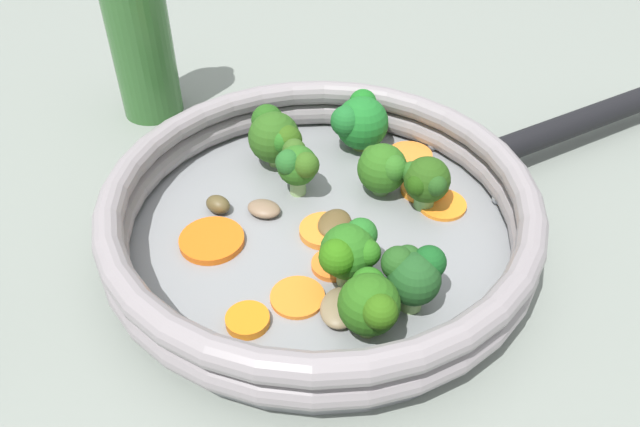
# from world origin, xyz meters

# --- Properties ---
(ground_plane) EXTENTS (4.00, 4.00, 0.00)m
(ground_plane) POSITION_xyz_m (0.00, 0.00, 0.00)
(ground_plane) COLOR gray
(skillet) EXTENTS (0.30, 0.30, 0.01)m
(skillet) POSITION_xyz_m (0.00, 0.00, 0.01)
(skillet) COLOR gray
(skillet) RESTS_ON ground_plane
(skillet_rim_wall) EXTENTS (0.32, 0.32, 0.04)m
(skillet_rim_wall) POSITION_xyz_m (0.00, 0.00, 0.03)
(skillet_rim_wall) COLOR gray
(skillet_rim_wall) RESTS_ON skillet
(skillet_handle) EXTENTS (0.03, 0.23, 0.02)m
(skillet_handle) POSITION_xyz_m (0.01, 0.26, 0.02)
(skillet_handle) COLOR black
(skillet_handle) RESTS_ON skillet
(skillet_rivet_left) EXTENTS (0.01, 0.01, 0.01)m
(skillet_rivet_left) POSITION_xyz_m (0.05, 0.13, 0.02)
(skillet_rivet_left) COLOR gray
(skillet_rivet_left) RESTS_ON skillet
(skillet_rivet_right) EXTENTS (0.01, 0.01, 0.01)m
(skillet_rivet_right) POSITION_xyz_m (-0.03, 0.14, 0.02)
(skillet_rivet_right) COLOR gray
(skillet_rivet_right) RESTS_ON skillet
(carrot_slice_0) EXTENTS (0.05, 0.05, 0.01)m
(carrot_slice_0) POSITION_xyz_m (0.01, -0.00, 0.02)
(carrot_slice_0) COLOR orange
(carrot_slice_0) RESTS_ON skillet
(carrot_slice_1) EXTENTS (0.05, 0.05, 0.00)m
(carrot_slice_1) POSITION_xyz_m (0.01, 0.09, 0.02)
(carrot_slice_1) COLOR orange
(carrot_slice_1) RESTS_ON skillet
(carrot_slice_2) EXTENTS (0.04, 0.04, 0.01)m
(carrot_slice_2) POSITION_xyz_m (0.05, -0.09, 0.02)
(carrot_slice_2) COLOR orange
(carrot_slice_2) RESTS_ON skillet
(carrot_slice_3) EXTENTS (0.05, 0.05, 0.00)m
(carrot_slice_3) POSITION_xyz_m (0.03, 0.09, 0.01)
(carrot_slice_3) COLOR orange
(carrot_slice_3) RESTS_ON skillet
(carrot_slice_4) EXTENTS (0.04, 0.04, 0.00)m
(carrot_slice_4) POSITION_xyz_m (0.04, -0.01, 0.02)
(carrot_slice_4) COLOR orange
(carrot_slice_4) RESTS_ON skillet
(carrot_slice_5) EXTENTS (0.04, 0.04, 0.00)m
(carrot_slice_5) POSITION_xyz_m (0.05, -0.05, 0.01)
(carrot_slice_5) COLOR orange
(carrot_slice_5) RESTS_ON skillet
(carrot_slice_6) EXTENTS (0.05, 0.05, 0.01)m
(carrot_slice_6) POSITION_xyz_m (-0.03, 0.11, 0.02)
(carrot_slice_6) COLOR orange
(carrot_slice_6) RESTS_ON skillet
(carrot_slice_7) EXTENTS (0.06, 0.06, 0.01)m
(carrot_slice_7) POSITION_xyz_m (-0.03, -0.07, 0.02)
(carrot_slice_7) COLOR orange
(carrot_slice_7) RESTS_ON skillet
(broccoli_floret_0) EXTENTS (0.05, 0.04, 0.04)m
(broccoli_floret_0) POSITION_xyz_m (0.10, -0.03, 0.04)
(broccoli_floret_0) COLOR olive
(broccoli_floret_0) RESTS_ON skillet
(broccoli_floret_1) EXTENTS (0.06, 0.04, 0.05)m
(broccoli_floret_1) POSITION_xyz_m (-0.09, 0.01, 0.04)
(broccoli_floret_1) COLOR #8BB55E
(broccoli_floret_1) RESTS_ON skillet
(broccoli_floret_2) EXTENTS (0.04, 0.04, 0.04)m
(broccoli_floret_2) POSITION_xyz_m (-0.05, 0.01, 0.04)
(broccoli_floret_2) COLOR #8DB16C
(broccoli_floret_2) RESTS_ON skillet
(broccoli_floret_3) EXTENTS (0.05, 0.05, 0.05)m
(broccoli_floret_3) POSITION_xyz_m (-0.07, 0.08, 0.04)
(broccoli_floret_3) COLOR #7E9E4C
(broccoli_floret_3) RESTS_ON skillet
(broccoli_floret_4) EXTENTS (0.04, 0.04, 0.04)m
(broccoli_floret_4) POSITION_xyz_m (0.02, 0.08, 0.04)
(broccoli_floret_4) COLOR #6DA255
(broccoli_floret_4) RESTS_ON skillet
(broccoli_floret_5) EXTENTS (0.04, 0.05, 0.05)m
(broccoli_floret_5) POSITION_xyz_m (0.06, -0.01, 0.04)
(broccoli_floret_5) COLOR #8EB06A
(broccoli_floret_5) RESTS_ON skillet
(broccoli_floret_6) EXTENTS (0.04, 0.04, 0.04)m
(broccoli_floret_6) POSITION_xyz_m (0.09, 0.01, 0.04)
(broccoli_floret_6) COLOR #84AF63
(broccoli_floret_6) RESTS_ON skillet
(broccoli_floret_7) EXTENTS (0.05, 0.04, 0.04)m
(broccoli_floret_7) POSITION_xyz_m (-0.01, 0.06, 0.04)
(broccoli_floret_7) COLOR #659352
(broccoli_floret_7) RESTS_ON skillet
(mushroom_piece_0) EXTENTS (0.04, 0.04, 0.01)m
(mushroom_piece_0) POSITION_xyz_m (0.01, 0.01, 0.02)
(mushroom_piece_0) COLOR brown
(mushroom_piece_0) RESTS_ON skillet
(mushroom_piece_1) EXTENTS (0.04, 0.04, 0.01)m
(mushroom_piece_1) POSITION_xyz_m (0.08, -0.03, 0.02)
(mushroom_piece_1) COLOR #7C6A4B
(mushroom_piece_1) RESTS_ON skillet
(mushroom_piece_2) EXTENTS (0.02, 0.02, 0.01)m
(mushroom_piece_2) POSITION_xyz_m (-0.06, -0.06, 0.02)
(mushroom_piece_2) COLOR brown
(mushroom_piece_2) RESTS_ON skillet
(mushroom_piece_3) EXTENTS (0.03, 0.03, 0.01)m
(mushroom_piece_3) POSITION_xyz_m (-0.04, -0.03, 0.02)
(mushroom_piece_3) COLOR #7B624A
(mushroom_piece_3) RESTS_ON skillet
(oil_bottle) EXTENTS (0.06, 0.06, 0.21)m
(oil_bottle) POSITION_xyz_m (-0.25, -0.04, 0.08)
(oil_bottle) COLOR #2D5B28
(oil_bottle) RESTS_ON ground_plane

